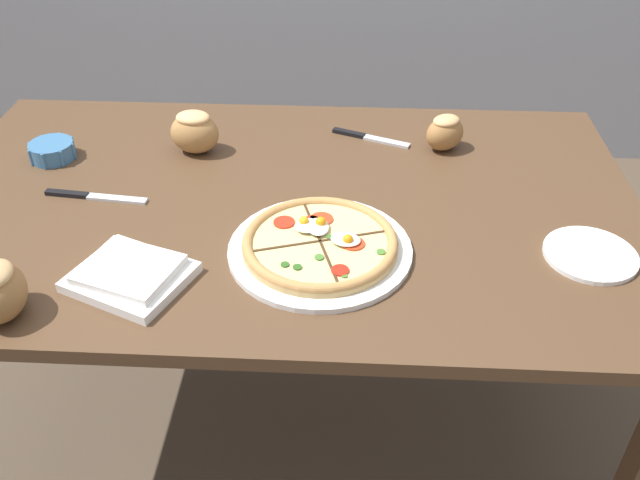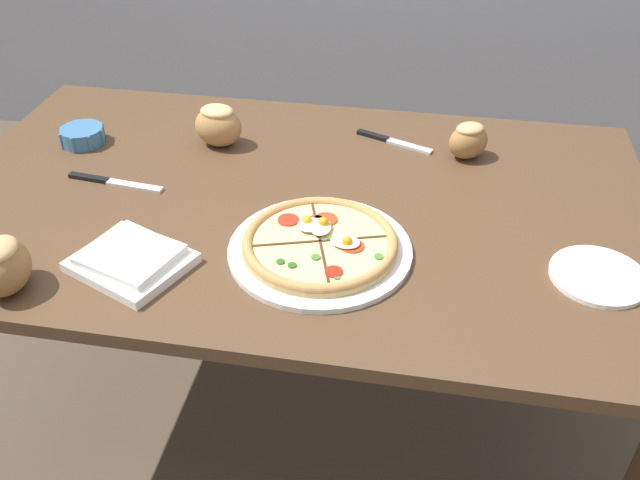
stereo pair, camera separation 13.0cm
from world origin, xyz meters
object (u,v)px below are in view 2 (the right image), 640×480
object	(u,v)px
knife_main	(114,182)
bread_piece_far	(468,140)
side_saucer	(598,276)
dining_table	(293,230)
pizza	(320,245)
napkin_folded	(131,260)
bread_piece_near	(3,265)
ramekin_bowl	(82,135)
bread_piece_mid	(218,125)
knife_spare	(393,141)

from	to	relation	value
knife_main	bread_piece_far	bearing A→B (deg)	24.82
side_saucer	dining_table	bearing A→B (deg)	164.74
pizza	side_saucer	world-z (taller)	pizza
napkin_folded	bread_piece_near	world-z (taller)	bread_piece_near
dining_table	side_saucer	world-z (taller)	side_saucer
pizza	ramekin_bowl	world-z (taller)	pizza
bread_piece_mid	knife_spare	bearing A→B (deg)	11.47
ramekin_bowl	pizza	bearing A→B (deg)	-27.04
knife_spare	napkin_folded	bearing A→B (deg)	-105.87
ramekin_bowl	dining_table	bearing A→B (deg)	-15.25
ramekin_bowl	bread_piece_far	xyz separation A→B (m)	(0.93, 0.10, 0.02)
dining_table	bread_piece_far	bearing A→B (deg)	33.54
knife_spare	bread_piece_far	bearing A→B (deg)	9.06
pizza	bread_piece_far	distance (m)	0.51
bread_piece_mid	side_saucer	distance (m)	0.92
dining_table	bread_piece_far	distance (m)	0.47
ramekin_bowl	bread_piece_mid	bearing A→B (deg)	8.65
pizza	bread_piece_mid	bearing A→B (deg)	129.74
ramekin_bowl	bread_piece_near	xyz separation A→B (m)	(0.12, -0.54, 0.03)
napkin_folded	bread_piece_far	distance (m)	0.82
pizza	side_saucer	size ratio (longest dim) A/B	2.01
dining_table	knife_main	world-z (taller)	knife_main
bread_piece_far	ramekin_bowl	bearing A→B (deg)	-174.13
bread_piece_far	knife_spare	size ratio (longest dim) A/B	0.62
dining_table	knife_main	bearing A→B (deg)	-177.89
pizza	bread_piece_far	bearing A→B (deg)	57.07
bread_piece_mid	bread_piece_far	size ratio (longest dim) A/B	1.02
ramekin_bowl	bread_piece_mid	size ratio (longest dim) A/B	0.90
bread_piece_mid	pizza	bearing A→B (deg)	-50.26
bread_piece_mid	knife_main	bearing A→B (deg)	-129.72
knife_spare	side_saucer	world-z (taller)	same
bread_piece_near	side_saucer	distance (m)	1.08
pizza	knife_spare	world-z (taller)	pizza
pizza	bread_piece_mid	distance (m)	0.50
dining_table	knife_main	distance (m)	0.42
ramekin_bowl	napkin_folded	size ratio (longest dim) A/B	0.44
knife_spare	side_saucer	distance (m)	0.62
dining_table	side_saucer	size ratio (longest dim) A/B	8.70
bread_piece_far	bread_piece_mid	bearing A→B (deg)	-175.69
bread_piece_mid	bread_piece_far	distance (m)	0.60
knife_main	side_saucer	bearing A→B (deg)	-2.37
dining_table	bread_piece_mid	world-z (taller)	bread_piece_mid
napkin_folded	side_saucer	bearing A→B (deg)	7.88
pizza	napkin_folded	xyz separation A→B (m)	(-0.34, -0.11, -0.00)
bread_piece_near	bread_piece_far	size ratio (longest dim) A/B	1.02
dining_table	bread_piece_mid	size ratio (longest dim) A/B	12.60
bread_piece_near	bread_piece_far	bearing A→B (deg)	38.06
knife_spare	side_saucer	xyz separation A→B (m)	(0.42, -0.46, 0.00)
bread_piece_far	knife_main	size ratio (longest dim) A/B	0.53
pizza	knife_main	bearing A→B (deg)	161.59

